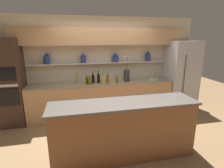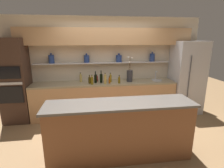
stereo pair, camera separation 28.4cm
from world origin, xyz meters
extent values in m
plane|color=olive|center=(0.00, 0.00, 0.00)|extent=(12.00, 12.00, 0.00)
cube|color=beige|center=(0.00, 1.60, 1.30)|extent=(5.20, 0.10, 2.60)
cube|color=#B7B7BC|center=(-0.08, 1.46, 1.41)|extent=(3.64, 0.18, 0.02)
cylinder|color=navy|center=(-1.43, 1.45, 1.53)|extent=(0.14, 0.14, 0.21)
sphere|color=navy|center=(-1.43, 1.45, 1.66)|extent=(0.05, 0.05, 0.05)
cylinder|color=navy|center=(-0.53, 1.45, 1.52)|extent=(0.14, 0.14, 0.19)
sphere|color=navy|center=(-0.53, 1.45, 1.64)|extent=(0.05, 0.05, 0.05)
cylinder|color=navy|center=(0.33, 1.45, 1.51)|extent=(0.16, 0.16, 0.18)
sphere|color=navy|center=(0.33, 1.45, 1.63)|extent=(0.05, 0.05, 0.05)
cylinder|color=navy|center=(1.27, 1.45, 1.53)|extent=(0.14, 0.14, 0.22)
sphere|color=navy|center=(1.27, 1.45, 1.66)|extent=(0.05, 0.05, 0.05)
cube|color=tan|center=(0.00, 1.38, 2.09)|extent=(4.42, 0.34, 0.42)
cube|color=tan|center=(-0.08, 1.24, 0.44)|extent=(3.74, 0.62, 0.88)
cube|color=gray|center=(-0.08, 1.24, 0.90)|extent=(3.74, 0.62, 0.04)
cube|color=brown|center=(0.00, -0.54, 0.49)|extent=(2.43, 0.55, 0.98)
cube|color=#56514C|center=(0.00, -0.54, 1.00)|extent=(2.49, 0.61, 0.04)
cube|color=#B7B7BC|center=(2.20, 1.20, 0.99)|extent=(0.80, 0.70, 1.98)
cylinder|color=#4C4C51|center=(2.06, 0.83, 1.09)|extent=(0.02, 0.02, 1.09)
cube|color=#3D281E|center=(-2.29, 1.24, 1.03)|extent=(0.63, 0.62, 2.06)
cube|color=black|center=(-2.29, 0.92, 0.78)|extent=(0.53, 0.02, 0.40)
cube|color=black|center=(-2.29, 0.92, 1.30)|extent=(0.53, 0.02, 0.28)
cube|color=#B7B7BC|center=(-2.29, 0.92, 1.05)|extent=(0.55, 0.02, 0.06)
cylinder|color=#2D2D33|center=(0.59, 1.23, 1.07)|extent=(0.16, 0.16, 0.31)
cylinder|color=#4C3319|center=(0.58, 1.22, 1.33)|extent=(0.02, 0.01, 0.22)
sphere|color=silver|center=(0.57, 1.18, 1.44)|extent=(0.04, 0.04, 0.04)
cylinder|color=#4C3319|center=(0.58, 1.24, 1.39)|extent=(0.04, 0.04, 0.34)
sphere|color=silver|center=(0.55, 1.27, 1.56)|extent=(0.04, 0.04, 0.04)
cylinder|color=#4C3319|center=(0.60, 1.23, 1.39)|extent=(0.02, 0.05, 0.32)
sphere|color=silver|center=(0.64, 1.25, 1.55)|extent=(0.04, 0.04, 0.04)
cylinder|color=#B7B7BC|center=(1.36, 1.24, 0.93)|extent=(0.27, 0.27, 0.02)
cylinder|color=#B7B7BC|center=(1.36, 1.34, 1.05)|extent=(0.02, 0.02, 0.22)
cylinder|color=#B7B7BC|center=(1.36, 1.28, 1.16)|extent=(0.02, 0.12, 0.02)
cylinder|color=tan|center=(-0.70, 1.40, 1.01)|extent=(0.06, 0.06, 0.19)
cylinder|color=tan|center=(-0.70, 1.40, 1.13)|extent=(0.03, 0.03, 0.04)
cylinder|color=black|center=(-0.70, 1.40, 1.16)|extent=(0.03, 0.03, 0.01)
cylinder|color=black|center=(-0.17, 1.23, 1.03)|extent=(0.07, 0.07, 0.22)
cylinder|color=black|center=(-0.17, 1.23, 1.18)|extent=(0.02, 0.02, 0.08)
cylinder|color=black|center=(-0.17, 1.23, 1.23)|extent=(0.03, 0.03, 0.01)
cylinder|color=black|center=(-0.32, 1.22, 1.03)|extent=(0.07, 0.07, 0.21)
cylinder|color=black|center=(-0.32, 1.22, 1.17)|extent=(0.02, 0.02, 0.08)
cylinder|color=black|center=(-0.32, 1.22, 1.22)|extent=(0.03, 0.03, 0.01)
cylinder|color=tan|center=(-0.08, 1.06, 1.03)|extent=(0.07, 0.07, 0.23)
cylinder|color=tan|center=(-0.08, 1.06, 1.17)|extent=(0.03, 0.03, 0.04)
cylinder|color=black|center=(-0.08, 1.06, 1.20)|extent=(0.03, 0.03, 0.01)
cylinder|color=#9E4C0A|center=(0.03, 1.11, 0.99)|extent=(0.05, 0.05, 0.13)
cylinder|color=#9E4C0A|center=(0.03, 1.11, 1.07)|extent=(0.03, 0.03, 0.04)
cylinder|color=black|center=(0.03, 1.11, 1.09)|extent=(0.03, 0.03, 0.01)
cylinder|color=brown|center=(-0.42, 1.07, 1.01)|extent=(0.06, 0.06, 0.18)
cylinder|color=brown|center=(-0.42, 1.07, 1.13)|extent=(0.03, 0.03, 0.05)
cylinder|color=black|center=(-0.42, 1.07, 1.16)|extent=(0.03, 0.03, 0.01)
cylinder|color=#47380A|center=(-0.48, 1.19, 1.00)|extent=(0.06, 0.06, 0.16)
cylinder|color=#47380A|center=(-0.48, 1.19, 1.10)|extent=(0.03, 0.03, 0.05)
cylinder|color=black|center=(-0.48, 1.19, 1.13)|extent=(0.03, 0.03, 0.01)
cylinder|color=maroon|center=(-0.28, 1.41, 0.99)|extent=(0.06, 0.06, 0.13)
cylinder|color=maroon|center=(-0.28, 1.41, 1.07)|extent=(0.03, 0.03, 0.04)
cylinder|color=black|center=(-0.28, 1.41, 1.10)|extent=(0.03, 0.03, 0.01)
cylinder|color=olive|center=(0.07, 1.24, 1.01)|extent=(0.06, 0.06, 0.19)
cylinder|color=olive|center=(0.07, 1.24, 1.13)|extent=(0.03, 0.03, 0.05)
cylinder|color=black|center=(0.07, 1.24, 1.16)|extent=(0.03, 0.03, 0.01)
cylinder|color=brown|center=(0.28, 1.09, 1.00)|extent=(0.06, 0.06, 0.15)
cylinder|color=brown|center=(0.28, 1.09, 1.10)|extent=(0.03, 0.03, 0.05)
cylinder|color=black|center=(0.28, 1.09, 1.13)|extent=(0.03, 0.03, 0.01)
camera|label=1|loc=(-0.80, -3.15, 2.06)|focal=28.00mm
camera|label=2|loc=(-0.52, -3.20, 2.06)|focal=28.00mm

